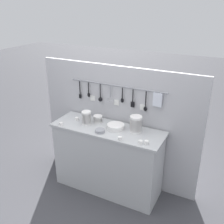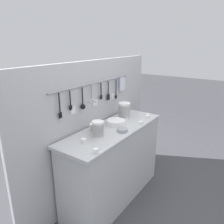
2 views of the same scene
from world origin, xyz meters
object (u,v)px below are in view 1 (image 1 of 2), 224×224
steel_mixing_bowl (100,131)px  cup_edge_far (61,124)px  cup_back_right (140,142)px  bowl_stack_tall_left (136,124)px  plate_stack (116,127)px  cup_front_left (147,142)px  bowl_stack_back_corner (98,119)px  bowl_stack_short_front (86,118)px  cup_mid_row (77,119)px  cup_front_right (120,138)px

steel_mixing_bowl → cup_edge_far: cup_edge_far is taller
cup_back_right → cup_edge_far: (-1.07, -0.03, 0.00)m
bowl_stack_tall_left → cup_edge_far: bearing=-163.0°
plate_stack → cup_front_left: bearing=-20.8°
cup_edge_far → bowl_stack_back_corner: bearing=39.6°
bowl_stack_short_front → cup_mid_row: bowl_stack_short_front is taller
bowl_stack_tall_left → cup_front_right: 0.30m
cup_edge_far → cup_mid_row: same height
cup_front_right → cup_edge_far: bearing=180.0°
bowl_stack_back_corner → plate_stack: size_ratio=0.54×
cup_front_left → cup_mid_row: 1.05m
bowl_stack_short_front → plate_stack: bearing=6.8°
cup_back_right → cup_mid_row: 1.00m
bowl_stack_short_front → cup_mid_row: (-0.17, 0.04, -0.07)m
bowl_stack_back_corner → steel_mixing_bowl: bowl_stack_back_corner is taller
bowl_stack_tall_left → cup_edge_far: size_ratio=4.23×
plate_stack → cup_back_right: bearing=-26.9°
steel_mixing_bowl → cup_back_right: 0.54m
bowl_stack_tall_left → cup_edge_far: bowl_stack_tall_left is taller
cup_edge_far → bowl_stack_tall_left: bearing=17.0°
bowl_stack_short_front → bowl_stack_tall_left: bearing=8.0°
cup_front_left → bowl_stack_tall_left: bearing=134.9°
bowl_stack_tall_left → cup_back_right: 0.31m
plate_stack → steel_mixing_bowl: plate_stack is taller
plate_stack → steel_mixing_bowl: (-0.13, -0.17, -0.01)m
steel_mixing_bowl → cup_mid_row: (-0.44, 0.16, 0.00)m
bowl_stack_back_corner → cup_mid_row: bearing=-163.8°
cup_back_right → bowl_stack_tall_left: bearing=122.5°
bowl_stack_back_corner → cup_front_right: bearing=-33.3°
cup_front_right → bowl_stack_tall_left: bearing=73.9°
bowl_stack_back_corner → cup_front_left: bowl_stack_back_corner is taller
bowl_stack_short_front → plate_stack: bowl_stack_short_front is taller
plate_stack → cup_front_left: size_ratio=4.50×
cup_front_right → plate_stack: bearing=125.8°
cup_back_right → cup_mid_row: bearing=168.6°
cup_front_left → cup_edge_far: 1.13m
plate_stack → bowl_stack_short_front: bearing=-173.2°
cup_back_right → cup_edge_far: 1.07m
bowl_stack_tall_left → bowl_stack_back_corner: (-0.54, 0.03, -0.06)m
plate_stack → cup_back_right: (0.41, -0.21, -0.01)m
cup_edge_far → steel_mixing_bowl: bearing=7.0°
cup_back_right → cup_front_left: bearing=24.7°
bowl_stack_short_front → cup_front_left: 0.88m
cup_front_right → cup_front_left: size_ratio=1.00×
plate_stack → cup_mid_row: plate_stack is taller
bowl_stack_short_front → steel_mixing_bowl: bearing=-24.5°
steel_mixing_bowl → cup_front_left: size_ratio=2.48×
bowl_stack_back_corner → cup_front_left: bearing=-18.0°
plate_stack → bowl_stack_back_corner: bearing=166.7°
bowl_stack_back_corner → steel_mixing_bowl: 0.29m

